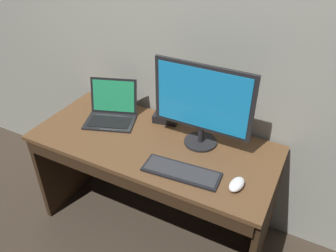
{
  "coord_description": "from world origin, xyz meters",
  "views": [
    {
      "loc": [
        0.81,
        -1.36,
        1.89
      ],
      "look_at": [
        0.1,
        0.0,
        0.86
      ],
      "focal_mm": 35.9,
      "sensor_mm": 36.0,
      "label": 1
    }
  ],
  "objects_px": {
    "laptop_black": "(112,110)",
    "wired_keyboard": "(181,172)",
    "computer_mouse": "(237,184)",
    "external_monitor": "(202,104)",
    "external_drive_box": "(166,117)"
  },
  "relations": [
    {
      "from": "laptop_black",
      "to": "external_monitor",
      "type": "relative_size",
      "value": 0.67
    },
    {
      "from": "laptop_black",
      "to": "external_monitor",
      "type": "height_order",
      "value": "external_monitor"
    },
    {
      "from": "laptop_black",
      "to": "external_drive_box",
      "type": "height_order",
      "value": "laptop_black"
    },
    {
      "from": "wired_keyboard",
      "to": "external_drive_box",
      "type": "distance_m",
      "value": 0.5
    },
    {
      "from": "external_drive_box",
      "to": "wired_keyboard",
      "type": "bearing_deg",
      "value": -53.38
    },
    {
      "from": "wired_keyboard",
      "to": "laptop_black",
      "type": "bearing_deg",
      "value": 156.41
    },
    {
      "from": "computer_mouse",
      "to": "external_drive_box",
      "type": "bearing_deg",
      "value": 155.08
    },
    {
      "from": "computer_mouse",
      "to": "external_drive_box",
      "type": "height_order",
      "value": "external_drive_box"
    },
    {
      "from": "laptop_black",
      "to": "wired_keyboard",
      "type": "bearing_deg",
      "value": -23.59
    },
    {
      "from": "laptop_black",
      "to": "computer_mouse",
      "type": "distance_m",
      "value": 0.94
    },
    {
      "from": "computer_mouse",
      "to": "external_monitor",
      "type": "bearing_deg",
      "value": 148.07
    },
    {
      "from": "wired_keyboard",
      "to": "external_drive_box",
      "type": "xyz_separation_m",
      "value": [
        -0.3,
        0.4,
        0.02
      ]
    },
    {
      "from": "computer_mouse",
      "to": "external_drive_box",
      "type": "xyz_separation_m",
      "value": [
        -0.59,
        0.38,
        0.01
      ]
    },
    {
      "from": "laptop_black",
      "to": "external_monitor",
      "type": "bearing_deg",
      "value": 0.41
    },
    {
      "from": "laptop_black",
      "to": "computer_mouse",
      "type": "xyz_separation_m",
      "value": [
        0.91,
        -0.24,
        -0.04
      ]
    }
  ]
}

